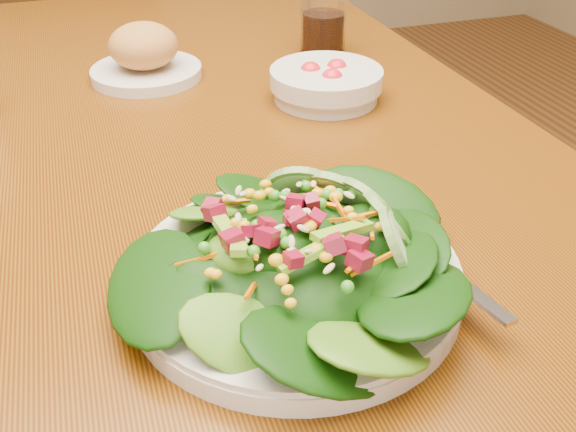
{
  "coord_description": "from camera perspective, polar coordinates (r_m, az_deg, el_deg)",
  "views": [
    {
      "loc": [
        -0.1,
        -0.75,
        1.11
      ],
      "look_at": [
        0.05,
        -0.33,
        0.81
      ],
      "focal_mm": 40.0,
      "sensor_mm": 36.0,
      "label": 1
    }
  ],
  "objects": [
    {
      "name": "salad_plate",
      "position": [
        0.54,
        1.66,
        -3.61
      ],
      "size": [
        0.29,
        0.28,
        0.08
      ],
      "rotation": [
        0.0,
        0.0,
        0.15
      ],
      "color": "silver",
      "rests_on": "dining_table"
    },
    {
      "name": "tomato_bowl",
      "position": [
        0.91,
        3.4,
        11.69
      ],
      "size": [
        0.16,
        0.16,
        0.05
      ],
      "color": "silver",
      "rests_on": "dining_table"
    },
    {
      "name": "bread_plate",
      "position": [
        1.0,
        -12.63,
        13.71
      ],
      "size": [
        0.16,
        0.16,
        0.08
      ],
      "color": "silver",
      "rests_on": "dining_table"
    },
    {
      "name": "drinking_glass",
      "position": [
        1.08,
        3.16,
        17.1
      ],
      "size": [
        0.07,
        0.07,
        0.13
      ],
      "color": "silver",
      "rests_on": "dining_table"
    },
    {
      "name": "chair_far",
      "position": [
        1.87,
        -17.38,
        11.42
      ],
      "size": [
        0.47,
        0.47,
        0.86
      ],
      "rotation": [
        0.0,
        0.0,
        3.35
      ],
      "color": "#381E0B",
      "rests_on": "ground_plane"
    },
    {
      "name": "dining_table",
      "position": [
        0.89,
        -9.57,
        1.68
      ],
      "size": [
        0.9,
        1.4,
        0.75
      ],
      "color": "#683B0B",
      "rests_on": "ground_plane"
    }
  ]
}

